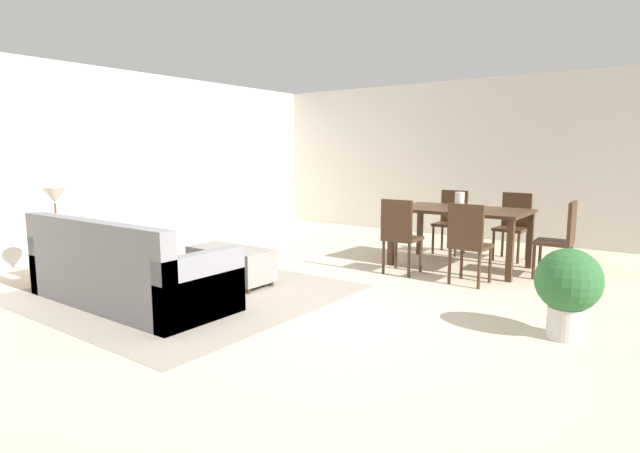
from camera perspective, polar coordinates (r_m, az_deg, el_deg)
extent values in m
plane|color=beige|center=(4.77, 1.10, -9.74)|extent=(10.80, 10.80, 0.00)
cube|color=silver|center=(9.10, 19.72, 7.02)|extent=(9.00, 0.12, 2.70)
cube|color=silver|center=(8.26, -23.28, 6.75)|extent=(0.12, 11.00, 2.70)
cube|color=gray|center=(5.67, -14.81, -7.05)|extent=(3.00, 2.80, 0.01)
cube|color=gray|center=(5.42, -20.28, -5.74)|extent=(2.23, 0.92, 0.42)
cube|color=gray|center=(5.14, -24.04, -1.80)|extent=(2.23, 0.16, 0.44)
cube|color=gray|center=(6.29, -25.62, -3.23)|extent=(0.14, 0.92, 0.62)
cube|color=gray|center=(4.58, -13.05, -6.68)|extent=(0.14, 0.92, 0.62)
cube|color=silver|center=(5.85, -24.91, -0.97)|extent=(0.40, 0.15, 0.40)
cube|color=gray|center=(5.47, -22.77, -1.54)|extent=(0.37, 0.11, 0.37)
cube|color=silver|center=(5.10, -20.14, -1.96)|extent=(0.39, 0.14, 0.39)
cube|color=silver|center=(4.74, -17.46, -2.95)|extent=(0.33, 0.11, 0.33)
cube|color=gray|center=(5.86, -9.92, -4.07)|extent=(0.98, 0.47, 0.35)
cylinder|color=#422B1C|center=(6.34, -11.46, -5.07)|extent=(0.05, 0.05, 0.06)
cylinder|color=#422B1C|center=(5.73, -5.46, -6.36)|extent=(0.05, 0.05, 0.06)
cylinder|color=#422B1C|center=(6.11, -14.01, -5.66)|extent=(0.05, 0.05, 0.06)
cylinder|color=#422B1C|center=(5.48, -8.02, -7.11)|extent=(0.05, 0.05, 0.06)
cube|color=brown|center=(6.57, -27.26, -0.79)|extent=(0.40, 0.40, 0.03)
cylinder|color=brown|center=(6.84, -26.47, -2.79)|extent=(0.04, 0.04, 0.53)
cylinder|color=brown|center=(6.55, -25.10, -3.17)|extent=(0.04, 0.04, 0.53)
cylinder|color=brown|center=(6.70, -29.05, -3.19)|extent=(0.04, 0.04, 0.53)
cylinder|color=brown|center=(6.40, -27.77, -3.60)|extent=(0.04, 0.04, 0.53)
cylinder|color=brown|center=(6.57, -27.27, -0.56)|extent=(0.16, 0.16, 0.02)
cylinder|color=brown|center=(6.55, -27.37, 0.94)|extent=(0.02, 0.02, 0.32)
cone|color=beige|center=(6.52, -27.52, 3.11)|extent=(0.26, 0.26, 0.18)
cube|color=#422B1C|center=(6.81, 15.43, 1.79)|extent=(1.65, 0.99, 0.04)
cube|color=#422B1C|center=(7.56, 11.09, -0.36)|extent=(0.07, 0.07, 0.72)
cube|color=#422B1C|center=(7.06, 22.39, -1.44)|extent=(0.07, 0.07, 0.72)
cube|color=#422B1C|center=(6.79, 7.94, -1.26)|extent=(0.07, 0.07, 0.72)
cube|color=#422B1C|center=(6.22, 20.44, -2.58)|extent=(0.07, 0.07, 0.72)
cube|color=#422B1C|center=(6.33, 9.21, -1.33)|extent=(0.41, 0.41, 0.04)
cube|color=#422B1C|center=(6.14, 8.53, 0.79)|extent=(0.40, 0.05, 0.47)
cylinder|color=#422B1C|center=(6.60, 8.47, -2.91)|extent=(0.04, 0.04, 0.41)
cylinder|color=#422B1C|center=(6.46, 11.18, -3.22)|extent=(0.04, 0.04, 0.41)
cylinder|color=#422B1C|center=(6.30, 7.09, -3.42)|extent=(0.04, 0.04, 0.41)
cylinder|color=#422B1C|center=(6.15, 9.90, -3.76)|extent=(0.04, 0.04, 0.41)
cube|color=#422B1C|center=(5.99, 16.47, -2.11)|extent=(0.41, 0.41, 0.04)
cube|color=#422B1C|center=(5.79, 15.92, 0.11)|extent=(0.40, 0.05, 0.47)
cylinder|color=#422B1C|center=(6.25, 15.52, -3.75)|extent=(0.04, 0.04, 0.41)
cylinder|color=#422B1C|center=(6.14, 18.45, -4.10)|extent=(0.04, 0.04, 0.41)
cylinder|color=#422B1C|center=(5.95, 14.25, -4.32)|extent=(0.04, 0.04, 0.41)
cylinder|color=#422B1C|center=(5.82, 17.32, -4.71)|extent=(0.04, 0.04, 0.41)
cube|color=#422B1C|center=(7.70, 14.21, 0.22)|extent=(0.41, 0.41, 0.04)
cube|color=#422B1C|center=(7.83, 14.76, 2.22)|extent=(0.40, 0.05, 0.47)
cylinder|color=#422B1C|center=(7.51, 14.89, -1.73)|extent=(0.04, 0.04, 0.41)
cylinder|color=#422B1C|center=(7.64, 12.50, -1.49)|extent=(0.04, 0.04, 0.41)
cylinder|color=#422B1C|center=(7.83, 15.77, -1.37)|extent=(0.04, 0.04, 0.41)
cylinder|color=#422B1C|center=(7.95, 13.46, -1.14)|extent=(0.04, 0.04, 0.41)
cube|color=#422B1C|center=(7.48, 20.54, -0.28)|extent=(0.43, 0.43, 0.04)
cube|color=#422B1C|center=(7.61, 21.10, 1.77)|extent=(0.40, 0.07, 0.47)
cylinder|color=#422B1C|center=(7.30, 21.25, -2.31)|extent=(0.04, 0.04, 0.41)
cylinder|color=#422B1C|center=(7.41, 18.77, -2.03)|extent=(0.04, 0.04, 0.41)
cylinder|color=#422B1C|center=(7.62, 22.09, -1.93)|extent=(0.04, 0.04, 0.41)
cylinder|color=#422B1C|center=(7.73, 19.70, -1.67)|extent=(0.04, 0.04, 0.41)
cube|color=#422B1C|center=(6.57, 24.61, -1.63)|extent=(0.41, 0.41, 0.04)
cube|color=#422B1C|center=(6.51, 26.30, 0.44)|extent=(0.05, 0.40, 0.47)
cylinder|color=#422B1C|center=(6.48, 22.75, -3.69)|extent=(0.04, 0.04, 0.41)
cylinder|color=#422B1C|center=(6.80, 23.32, -3.17)|extent=(0.04, 0.04, 0.41)
cylinder|color=#422B1C|center=(6.42, 25.72, -3.97)|extent=(0.04, 0.04, 0.41)
cylinder|color=#422B1C|center=(6.75, 26.16, -3.43)|extent=(0.04, 0.04, 0.41)
cylinder|color=silver|center=(6.81, 15.32, 2.85)|extent=(0.12, 0.12, 0.21)
cylinder|color=beige|center=(4.59, 25.70, -9.64)|extent=(0.28, 0.28, 0.26)
sphere|color=#2D6633|center=(4.50, 25.98, -5.43)|extent=(0.51, 0.51, 0.51)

